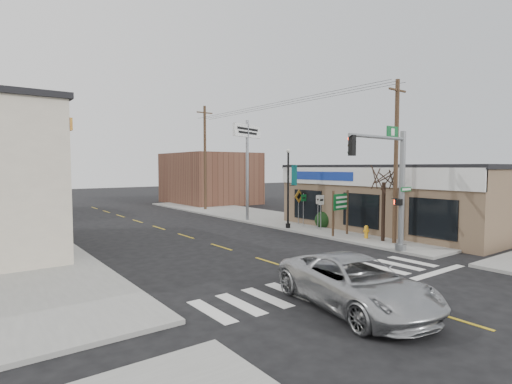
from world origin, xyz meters
TOP-DOWN VIEW (x-y plane):
  - ground at (0.00, 0.00)m, footprint 140.00×140.00m
  - sidewalk_right at (9.00, 13.00)m, footprint 6.00×38.00m
  - sidewalk_left at (-9.00, 13.00)m, footprint 6.00×38.00m
  - center_line at (0.00, 8.00)m, footprint 0.12×56.00m
  - crosswalk at (0.00, 0.40)m, footprint 11.00×2.20m
  - thrift_store at (14.50, 6.00)m, footprint 12.00×14.00m
  - bldg_distant_right at (12.00, 30.00)m, footprint 8.00×10.00m
  - suv at (-1.51, -1.85)m, footprint 3.41×5.73m
  - traffic_signal_pole at (5.51, 1.77)m, footprint 4.58×0.37m
  - guide_sign at (7.04, 6.27)m, footprint 1.48×0.13m
  - fire_hydrant at (7.43, 4.74)m, footprint 0.23×0.23m
  - ped_crossing_sign at (8.20, 11.10)m, footprint 0.93×0.07m
  - lamp_post at (6.46, 10.16)m, footprint 0.66×0.52m
  - dance_center_sign at (6.55, 14.94)m, footprint 3.48×0.22m
  - bare_tree at (7.50, 3.71)m, footprint 2.35×2.35m
  - shrub_front at (9.70, 3.30)m, footprint 1.40×1.40m
  - shrub_back at (8.63, 9.13)m, footprint 1.18×1.18m
  - utility_pole_near at (7.50, 3.01)m, footprint 1.46×0.22m
  - utility_pole_far at (7.72, 23.37)m, footprint 1.66×0.25m

SIDE VIEW (x-z plane):
  - ground at x=0.00m, z-range 0.00..0.00m
  - center_line at x=0.00m, z-range 0.00..0.01m
  - crosswalk at x=0.00m, z-range 0.00..0.01m
  - sidewalk_right at x=9.00m, z-range 0.00..0.13m
  - sidewalk_left at x=-9.00m, z-range 0.00..0.13m
  - fire_hydrant at x=7.43m, z-range 0.16..0.88m
  - shrub_back at x=8.63m, z-range 0.13..1.01m
  - shrub_front at x=9.70m, z-range 0.13..1.18m
  - suv at x=-1.51m, z-range 0.00..1.49m
  - ped_crossing_sign at x=8.20m, z-range 0.60..2.99m
  - guide_sign at x=7.04m, z-range 0.52..3.12m
  - thrift_store at x=14.50m, z-range 0.00..4.00m
  - bldg_distant_right at x=12.00m, z-range 0.00..5.60m
  - lamp_post at x=6.46m, z-range 0.54..5.65m
  - traffic_signal_pole at x=5.51m, z-range 0.69..6.49m
  - bare_tree at x=7.50m, z-range 1.48..6.19m
  - utility_pole_near at x=7.50m, z-range 0.24..8.65m
  - utility_pole_far at x=7.72m, z-range 0.25..9.81m
  - dance_center_sign at x=6.55m, z-range 1.94..9.33m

